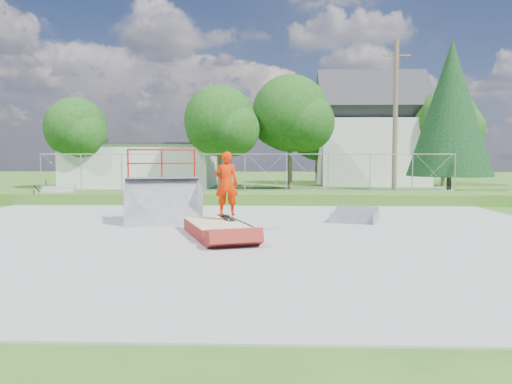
# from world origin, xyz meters

# --- Properties ---
(ground) EXTENTS (120.00, 120.00, 0.00)m
(ground) POSITION_xyz_m (0.00, 0.00, 0.00)
(ground) COLOR #2B5B1A
(ground) RESTS_ON ground
(concrete_pad) EXTENTS (20.00, 16.00, 0.04)m
(concrete_pad) POSITION_xyz_m (0.00, 0.00, 0.02)
(concrete_pad) COLOR #969593
(concrete_pad) RESTS_ON ground
(grass_berm) EXTENTS (24.00, 3.00, 0.50)m
(grass_berm) POSITION_xyz_m (0.00, 9.50, 0.25)
(grass_berm) COLOR #2B5B1A
(grass_berm) RESTS_ON ground
(grind_box) EXTENTS (2.13, 2.98, 0.40)m
(grind_box) POSITION_xyz_m (-0.19, -0.21, 0.20)
(grind_box) COLOR maroon
(grind_box) RESTS_ON concrete_pad
(quarter_pipe) EXTENTS (2.83, 2.56, 2.40)m
(quarter_pipe) POSITION_xyz_m (-2.18, 2.37, 1.20)
(quarter_pipe) COLOR gray
(quarter_pipe) RESTS_ON concrete_pad
(flat_bank_ramp) EXTENTS (1.78, 1.84, 0.43)m
(flat_bank_ramp) POSITION_xyz_m (4.03, 2.79, 0.22)
(flat_bank_ramp) COLOR gray
(flat_bank_ramp) RESTS_ON concrete_pad
(skateboard) EXTENTS (0.60, 0.79, 0.13)m
(skateboard) POSITION_xyz_m (0.07, 0.20, 0.45)
(skateboard) COLOR black
(skateboard) RESTS_ON grind_box
(skater) EXTENTS (0.65, 0.44, 1.77)m
(skater) POSITION_xyz_m (0.07, 0.20, 1.33)
(skater) COLOR red
(skater) RESTS_ON grind_box
(concrete_stairs) EXTENTS (1.50, 1.60, 0.80)m
(concrete_stairs) POSITION_xyz_m (-8.50, 8.70, 0.40)
(concrete_stairs) COLOR #969593
(concrete_stairs) RESTS_ON ground
(chain_link_fence) EXTENTS (20.00, 0.06, 1.80)m
(chain_link_fence) POSITION_xyz_m (0.00, 10.50, 1.40)
(chain_link_fence) COLOR #92939A
(chain_link_fence) RESTS_ON grass_berm
(utility_building_flat) EXTENTS (10.00, 6.00, 3.00)m
(utility_building_flat) POSITION_xyz_m (-8.00, 22.00, 1.50)
(utility_building_flat) COLOR #BBBBB7
(utility_building_flat) RESTS_ON ground
(gable_house) EXTENTS (8.40, 6.08, 8.94)m
(gable_house) POSITION_xyz_m (9.00, 26.00, 3.84)
(gable_house) COLOR #BBBBB7
(gable_house) RESTS_ON ground
(utility_pole) EXTENTS (0.24, 0.24, 8.00)m
(utility_pole) POSITION_xyz_m (7.50, 12.00, 4.00)
(utility_pole) COLOR brown
(utility_pole) RESTS_ON ground
(tree_left_near) EXTENTS (4.76, 4.48, 6.65)m
(tree_left_near) POSITION_xyz_m (-1.75, 17.83, 4.24)
(tree_left_near) COLOR brown
(tree_left_near) RESTS_ON ground
(tree_center) EXTENTS (5.44, 5.12, 7.60)m
(tree_center) POSITION_xyz_m (2.78, 19.81, 4.85)
(tree_center) COLOR brown
(tree_center) RESTS_ON ground
(tree_left_far) EXTENTS (4.42, 4.16, 6.18)m
(tree_left_far) POSITION_xyz_m (-11.77, 19.85, 3.94)
(tree_left_far) COLOR brown
(tree_left_far) RESTS_ON ground
(tree_right_far) EXTENTS (5.10, 4.80, 7.12)m
(tree_right_far) POSITION_xyz_m (14.27, 23.82, 4.54)
(tree_right_far) COLOR brown
(tree_right_far) RESTS_ON ground
(tree_back_mid) EXTENTS (4.08, 3.84, 5.70)m
(tree_back_mid) POSITION_xyz_m (5.21, 27.86, 3.63)
(tree_back_mid) COLOR brown
(tree_back_mid) RESTS_ON ground
(conifer_tree) EXTENTS (5.04, 5.04, 9.10)m
(conifer_tree) POSITION_xyz_m (12.00, 17.00, 5.05)
(conifer_tree) COLOR brown
(conifer_tree) RESTS_ON ground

